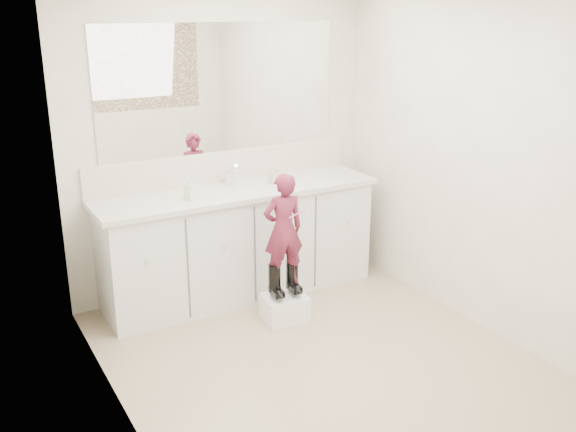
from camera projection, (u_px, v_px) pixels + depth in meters
floor at (320, 360)px, 4.30m from camera, size 3.00×3.00×0.00m
wall_back at (222, 144)px, 5.16m from camera, size 2.60×0.00×2.60m
wall_front at (517, 272)px, 2.69m from camera, size 2.60×0.00×2.60m
wall_left at (112, 221)px, 3.31m from camera, size 0.00×3.00×3.00m
wall_right at (478, 163)px, 4.54m from camera, size 0.00×3.00×3.00m
vanity_cabinet at (239, 244)px, 5.18m from camera, size 2.20×0.55×0.85m
countertop at (239, 192)px, 5.02m from camera, size 2.28×0.58×0.04m
backsplash at (224, 166)px, 5.21m from camera, size 2.28×0.03×0.25m
mirror at (221, 89)px, 5.01m from camera, size 2.00×0.02×1.00m
dot_panel at (528, 167)px, 2.55m from camera, size 2.00×0.01×1.20m
faucet at (230, 178)px, 5.14m from camera, size 0.08×0.08×0.10m
cup at (274, 177)px, 5.18m from camera, size 0.12×0.12×0.10m
soap_bottle at (191, 188)px, 4.74m from camera, size 0.10×0.10×0.17m
step_stool at (285, 308)px, 4.81m from camera, size 0.34×0.29×0.20m
boot_left at (275, 281)px, 4.72m from camera, size 0.11×0.18×0.26m
boot_right at (292, 277)px, 4.79m from camera, size 0.11×0.18×0.26m
toddler at (283, 229)px, 4.63m from camera, size 0.32×0.23×0.84m
toothbrush at (297, 214)px, 4.56m from camera, size 0.14×0.03×0.06m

